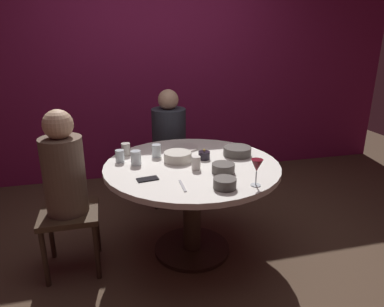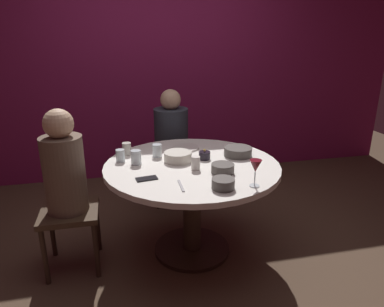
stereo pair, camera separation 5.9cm
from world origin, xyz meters
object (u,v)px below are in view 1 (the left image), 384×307
at_px(dining_table, 192,183).
at_px(cup_by_left_diner, 120,156).
at_px(bowl_sauce_side, 237,151).
at_px(cup_far_edge, 196,163).
at_px(wine_glass, 257,167).
at_px(bowl_small_white, 178,157).
at_px(seated_diner_left, 64,176).
at_px(dinner_plate, 184,148).
at_px(cup_center_front, 126,149).
at_px(bowl_serving_large, 225,183).
at_px(cup_by_right_diner, 136,158).
at_px(seated_diner_back, 169,134).
at_px(cell_phone, 148,179).
at_px(cup_near_candle, 157,151).
at_px(candle_holder, 204,155).
at_px(bowl_salad_center, 223,168).

height_order(dining_table, cup_by_left_diner, cup_by_left_diner).
relative_size(bowl_sauce_side, cup_far_edge, 2.27).
relative_size(wine_glass, cup_far_edge, 1.82).
bearing_deg(wine_glass, bowl_small_white, 124.58).
height_order(seated_diner_left, dinner_plate, seated_diner_left).
bearing_deg(bowl_sauce_side, dinner_plate, 143.73).
xyz_separation_m(bowl_small_white, cup_center_front, (-0.37, 0.24, 0.01)).
distance_m(bowl_small_white, cup_by_left_diner, 0.43).
xyz_separation_m(bowl_serving_large, cup_center_front, (-0.55, 0.78, 0.02)).
relative_size(seated_diner_left, bowl_sauce_side, 5.46).
bearing_deg(bowl_sauce_side, cup_center_front, 165.51).
relative_size(seated_diner_left, cup_by_right_diner, 11.31).
distance_m(seated_diner_left, seated_diner_back, 1.30).
relative_size(cell_phone, cup_by_left_diner, 1.51).
relative_size(dining_table, cup_by_left_diner, 13.98).
height_order(dining_table, cup_near_candle, cup_near_candle).
bearing_deg(cup_center_front, cup_far_edge, -43.43).
bearing_deg(dinner_plate, cup_by_left_diner, -160.07).
bearing_deg(cup_center_front, seated_diner_left, -144.25).
bearing_deg(cup_far_edge, bowl_small_white, 114.50).
bearing_deg(candle_holder, bowl_sauce_side, 4.27).
bearing_deg(cup_by_left_diner, cup_near_candle, 9.41).
bearing_deg(cup_near_candle, dinner_plate, 30.07).
bearing_deg(bowl_sauce_side, cup_by_left_diner, 175.43).
height_order(dining_table, cup_center_front, cup_center_front).
relative_size(seated_diner_back, wine_glass, 6.57).
bearing_deg(bowl_small_white, candle_holder, -1.14).
bearing_deg(cup_by_left_diner, dinner_plate, 19.93).
bearing_deg(dining_table, bowl_serving_large, -78.87).
xyz_separation_m(dinner_plate, bowl_sauce_side, (0.37, -0.27, 0.03)).
relative_size(seated_diner_left, bowl_small_white, 5.76).
bearing_deg(cup_near_candle, seated_diner_left, -162.11).
distance_m(seated_diner_left, bowl_small_white, 0.81).
bearing_deg(bowl_serving_large, cell_phone, 150.80).
xyz_separation_m(candle_holder, cup_by_right_diner, (-0.52, 0.01, 0.02)).
bearing_deg(cup_by_left_diner, seated_diner_back, 56.12).
height_order(wine_glass, cup_near_candle, wine_glass).
bearing_deg(wine_glass, candle_holder, 107.97).
bearing_deg(seated_diner_back, cup_center_front, -36.66).
distance_m(dining_table, cup_by_right_diner, 0.46).
height_order(seated_diner_left, bowl_small_white, seated_diner_left).
height_order(seated_diner_back, bowl_salad_center, seated_diner_back).
distance_m(dinner_plate, bowl_small_white, 0.31).
distance_m(cup_near_candle, cup_by_left_diner, 0.29).
xyz_separation_m(seated_diner_back, bowl_salad_center, (0.17, -1.15, 0.06)).
xyz_separation_m(dinner_plate, bowl_small_white, (-0.12, -0.28, 0.03)).
xyz_separation_m(dinner_plate, cup_by_left_diner, (-0.54, -0.20, 0.04)).
relative_size(candle_holder, cup_by_left_diner, 0.95).
relative_size(cell_phone, cup_by_right_diner, 1.32).
xyz_separation_m(dining_table, cup_by_left_diner, (-0.51, 0.17, 0.21)).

